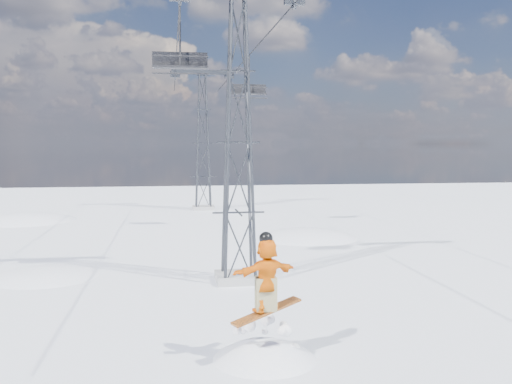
% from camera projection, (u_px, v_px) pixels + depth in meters
% --- Properties ---
extents(ground, '(120.00, 120.00, 0.00)m').
position_uv_depth(ground, '(244.00, 356.00, 14.62)').
color(ground, white).
rests_on(ground, ground).
extents(snow_terrain, '(39.00, 37.00, 22.00)m').
position_uv_depth(snow_terrain, '(126.00, 384.00, 35.67)').
color(snow_terrain, white).
rests_on(snow_terrain, ground).
extents(lift_tower_near, '(5.20, 1.80, 11.43)m').
position_uv_depth(lift_tower_near, '(238.00, 143.00, 22.17)').
color(lift_tower_near, '#999999').
rests_on(lift_tower_near, ground).
extents(lift_tower_far, '(5.20, 1.80, 11.43)m').
position_uv_depth(lift_tower_far, '(203.00, 144.00, 46.80)').
color(lift_tower_far, '#999999').
rests_on(lift_tower_far, ground).
extents(haul_cables, '(4.46, 51.00, 0.06)m').
position_uv_depth(haul_cables, '(215.00, 50.00, 33.05)').
color(haul_cables, black).
rests_on(haul_cables, ground).
extents(lift_chair_near, '(2.18, 0.63, 2.71)m').
position_uv_depth(lift_chair_near, '(180.00, 61.00, 22.46)').
color(lift_chair_near, black).
rests_on(lift_chair_near, ground).
extents(lift_chair_mid, '(2.14, 0.61, 2.65)m').
position_uv_depth(lift_chair_mid, '(249.00, 90.00, 35.02)').
color(lift_chair_mid, black).
rests_on(lift_chair_mid, ground).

